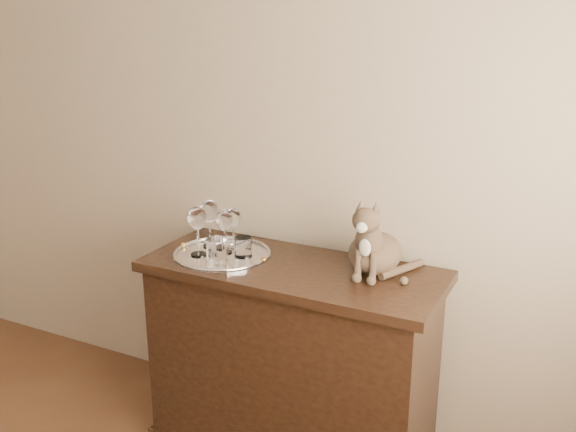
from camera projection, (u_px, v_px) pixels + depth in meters
name	position (u px, v px, depth m)	size (l,w,h in m)	color
wall_back	(204.00, 119.00, 2.91)	(4.00, 0.10, 2.70)	tan
sideboard	(292.00, 361.00, 2.66)	(1.20, 0.50, 0.85)	black
tray	(222.00, 255.00, 2.64)	(0.40, 0.40, 0.01)	white
wine_glass_a	(210.00, 223.00, 2.71)	(0.08, 0.08, 0.20)	silver
wine_glass_b	(233.00, 228.00, 2.70)	(0.06, 0.06, 0.17)	silver
wine_glass_c	(198.00, 231.00, 2.61)	(0.08, 0.08, 0.21)	silver
wine_glass_d	(225.00, 231.00, 2.64)	(0.07, 0.07, 0.19)	white
tumbler_b	(217.00, 251.00, 2.54)	(0.09, 0.09, 0.10)	white
tumbler_c	(243.00, 247.00, 2.61)	(0.07, 0.07, 0.08)	white
cat	(376.00, 234.00, 2.44)	(0.31, 0.29, 0.31)	#473B2A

